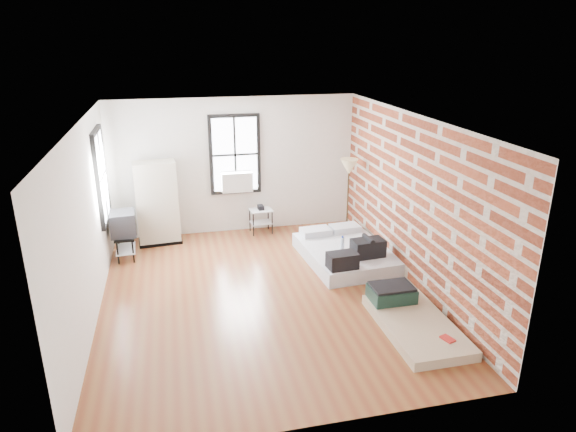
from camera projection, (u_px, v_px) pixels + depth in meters
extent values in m
plane|color=brown|center=(262.00, 295.00, 8.25)|extent=(6.00, 6.00, 0.00)
cube|color=silver|center=(235.00, 166.00, 10.53)|extent=(5.00, 0.01, 2.80)
cube|color=silver|center=(314.00, 312.00, 5.03)|extent=(5.00, 0.01, 2.80)
cube|color=silver|center=(87.00, 226.00, 7.25)|extent=(0.01, 6.00, 2.80)
cube|color=brown|center=(413.00, 202.00, 8.31)|extent=(0.02, 6.00, 2.80)
cube|color=white|center=(259.00, 121.00, 7.31)|extent=(5.00, 6.00, 0.01)
cube|color=white|center=(235.00, 155.00, 10.40)|extent=(0.90, 0.02, 1.50)
cube|color=black|center=(211.00, 156.00, 10.32)|extent=(0.07, 0.08, 1.64)
cube|color=black|center=(258.00, 153.00, 10.52)|extent=(0.07, 0.08, 1.64)
cube|color=black|center=(234.00, 116.00, 10.16)|extent=(0.90, 0.08, 0.07)
cube|color=black|center=(236.00, 191.00, 10.69)|extent=(0.90, 0.08, 0.07)
cube|color=black|center=(235.00, 155.00, 10.39)|extent=(0.04, 0.02, 1.50)
cube|color=black|center=(235.00, 155.00, 10.39)|extent=(0.90, 0.02, 0.04)
cube|color=silver|center=(237.00, 181.00, 10.47)|extent=(0.62, 0.30, 0.40)
cube|color=white|center=(102.00, 176.00, 8.83)|extent=(0.02, 0.90, 1.50)
cube|color=black|center=(98.00, 184.00, 8.38)|extent=(0.08, 0.07, 1.64)
cube|color=black|center=(104.00, 170.00, 9.27)|extent=(0.08, 0.07, 1.64)
cube|color=black|center=(95.00, 131.00, 8.56)|extent=(0.08, 0.90, 0.07)
cube|color=black|center=(106.00, 219.00, 9.09)|extent=(0.08, 0.90, 0.07)
cube|color=black|center=(103.00, 176.00, 8.84)|extent=(0.02, 0.04, 1.50)
cube|color=black|center=(103.00, 176.00, 8.84)|extent=(0.02, 0.90, 0.04)
cube|color=silver|center=(346.00, 254.00, 9.48)|extent=(1.60, 2.07, 0.26)
cube|color=silver|center=(316.00, 232.00, 10.02)|extent=(0.60, 0.41, 0.12)
cube|color=silver|center=(345.00, 228.00, 10.19)|extent=(0.60, 0.41, 0.12)
cube|color=black|center=(368.00, 248.00, 9.02)|extent=(0.59, 0.38, 0.31)
cylinder|color=black|center=(368.00, 239.00, 8.96)|extent=(0.11, 0.37, 0.08)
cube|color=black|center=(342.00, 260.00, 8.57)|extent=(0.52, 0.35, 0.27)
cylinder|color=#AABFDA|center=(342.00, 243.00, 9.32)|extent=(0.07, 0.07, 0.23)
cylinder|color=blue|center=(343.00, 237.00, 9.27)|extent=(0.04, 0.04, 0.03)
cube|color=tan|center=(416.00, 325.00, 7.27)|extent=(0.95, 1.80, 0.14)
cube|color=#152F27|center=(391.00, 294.00, 7.79)|extent=(0.66, 0.48, 0.21)
cube|color=black|center=(392.00, 286.00, 7.75)|extent=(0.63, 0.44, 0.04)
cube|color=#AD201B|center=(448.00, 339.00, 6.80)|extent=(0.18, 0.22, 0.02)
cube|color=black|center=(161.00, 241.00, 10.34)|extent=(0.87, 0.54, 0.06)
cube|color=beige|center=(157.00, 202.00, 10.06)|extent=(0.83, 0.51, 1.60)
cylinder|color=black|center=(253.00, 225.00, 10.57)|extent=(0.02, 0.02, 0.50)
cylinder|color=black|center=(272.00, 223.00, 10.68)|extent=(0.02, 0.02, 0.50)
cylinder|color=black|center=(250.00, 220.00, 10.84)|extent=(0.02, 0.02, 0.50)
cylinder|color=black|center=(268.00, 218.00, 10.96)|extent=(0.02, 0.02, 0.50)
cube|color=silver|center=(261.00, 210.00, 10.68)|extent=(0.49, 0.40, 0.02)
cube|color=silver|center=(261.00, 222.00, 10.77)|extent=(0.47, 0.38, 0.02)
cube|color=black|center=(261.00, 207.00, 10.66)|extent=(0.12, 0.17, 0.09)
cylinder|color=#322410|center=(346.00, 236.00, 10.63)|extent=(0.23, 0.23, 0.03)
cylinder|color=#322410|center=(348.00, 203.00, 10.39)|extent=(0.03, 0.03, 1.42)
cone|color=tan|center=(349.00, 167.00, 10.13)|extent=(0.35, 0.35, 0.31)
cylinder|color=black|center=(118.00, 253.00, 9.29)|extent=(0.03, 0.03, 0.44)
cylinder|color=black|center=(133.00, 251.00, 9.36)|extent=(0.03, 0.03, 0.44)
cylinder|color=black|center=(119.00, 242.00, 9.77)|extent=(0.03, 0.03, 0.44)
cylinder|color=black|center=(133.00, 241.00, 9.84)|extent=(0.03, 0.03, 0.44)
cube|color=black|center=(124.00, 235.00, 9.49)|extent=(0.39, 0.66, 0.03)
cube|color=silver|center=(126.00, 249.00, 9.58)|extent=(0.37, 0.64, 0.02)
cube|color=black|center=(123.00, 223.00, 9.41)|extent=(0.47, 0.54, 0.44)
cube|color=black|center=(136.00, 222.00, 9.47)|extent=(0.04, 0.43, 0.36)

